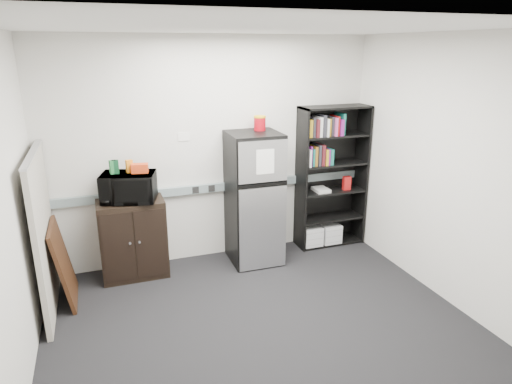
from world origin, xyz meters
The scene contains 18 objects.
floor centered at (0.00, 0.00, 0.00)m, with size 4.00×4.00×0.00m, color black.
wall_back centered at (0.00, 1.75, 1.35)m, with size 4.00×0.02×2.70m, color silver.
wall_right centered at (2.00, 0.00, 1.35)m, with size 0.02×3.50×2.70m, color silver.
wall_left centered at (-2.00, 0.00, 1.35)m, with size 0.02×3.50×2.70m, color silver.
ceiling centered at (0.00, 0.00, 2.70)m, with size 4.00×3.50×0.02m, color white.
electrical_raceway centered at (0.00, 1.72, 0.90)m, with size 3.92×0.05×0.10m, color gray.
wall_note centered at (-0.35, 1.74, 1.55)m, with size 0.14×0.00×0.10m, color white.
bookshelf centered at (1.51, 1.57, 0.97)m, with size 0.90×0.34×1.85m.
cubicle_partition centered at (-1.90, 1.08, 0.81)m, with size 0.06×1.30×1.62m.
cabinet centered at (-1.04, 1.50, 0.46)m, with size 0.73×0.49×0.92m.
microwave centered at (-1.04, 1.48, 1.08)m, with size 0.57×0.39×0.32m, color black.
snack_box_a centered at (-1.18, 1.52, 1.31)m, with size 0.07×0.05×0.15m, color #1B612D.
snack_box_b centered at (-1.16, 1.52, 1.31)m, with size 0.07×0.05×0.15m, color #0E3D1F.
snack_box_c centered at (-1.01, 1.52, 1.30)m, with size 0.07×0.05×0.14m, color orange.
snack_bag centered at (-0.90, 1.47, 1.28)m, with size 0.18×0.10×0.10m, color red.
refrigerator centered at (0.41, 1.42, 0.80)m, with size 0.61×0.64×1.61m.
coffee_can centered at (0.52, 1.55, 1.70)m, with size 0.14×0.14×0.19m.
framed_poster centered at (-1.77, 1.15, 0.43)m, with size 0.18×0.67×0.85m.
Camera 1 is at (-1.31, -3.51, 2.56)m, focal length 32.00 mm.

